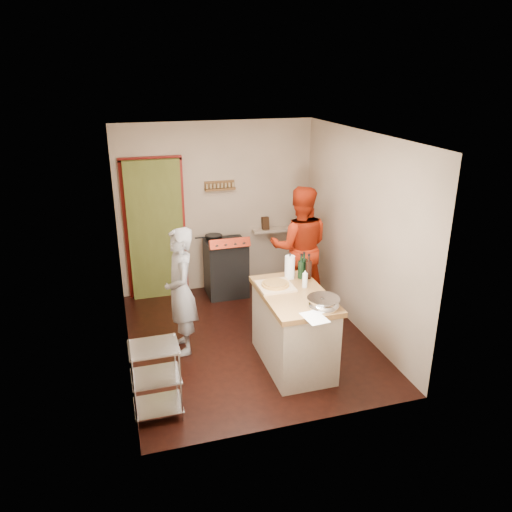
{
  "coord_description": "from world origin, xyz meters",
  "views": [
    {
      "loc": [
        -1.52,
        -5.5,
        3.32
      ],
      "look_at": [
        0.11,
        0.0,
        1.14
      ],
      "focal_mm": 35.0,
      "sensor_mm": 36.0,
      "label": 1
    }
  ],
  "objects_px": {
    "island": "(294,327)",
    "person_stripe": "(181,292)",
    "stove": "(226,267)",
    "person_red": "(300,247)",
    "wire_shelving": "(156,377)"
  },
  "relations": [
    {
      "from": "wire_shelving",
      "to": "island",
      "type": "distance_m",
      "value": 1.71
    },
    {
      "from": "stove",
      "to": "wire_shelving",
      "type": "height_order",
      "value": "stove"
    },
    {
      "from": "wire_shelving",
      "to": "stove",
      "type": "bearing_deg",
      "value": 63.15
    },
    {
      "from": "wire_shelving",
      "to": "person_stripe",
      "type": "relative_size",
      "value": 0.5
    },
    {
      "from": "stove",
      "to": "island",
      "type": "bearing_deg",
      "value": -81.79
    },
    {
      "from": "island",
      "to": "person_stripe",
      "type": "distance_m",
      "value": 1.41
    },
    {
      "from": "stove",
      "to": "wire_shelving",
      "type": "xyz_separation_m",
      "value": [
        -1.33,
        -2.62,
        -0.01
      ]
    },
    {
      "from": "island",
      "to": "wire_shelving",
      "type": "bearing_deg",
      "value": -163.45
    },
    {
      "from": "wire_shelving",
      "to": "island",
      "type": "bearing_deg",
      "value": 16.55
    },
    {
      "from": "stove",
      "to": "person_red",
      "type": "distance_m",
      "value": 1.22
    },
    {
      "from": "stove",
      "to": "wire_shelving",
      "type": "relative_size",
      "value": 1.26
    },
    {
      "from": "person_red",
      "to": "wire_shelving",
      "type": "bearing_deg",
      "value": 58.49
    },
    {
      "from": "stove",
      "to": "person_red",
      "type": "xyz_separation_m",
      "value": [
        0.95,
        -0.63,
        0.44
      ]
    },
    {
      "from": "wire_shelving",
      "to": "person_red",
      "type": "xyz_separation_m",
      "value": [
        2.28,
        1.99,
        0.45
      ]
    },
    {
      "from": "stove",
      "to": "person_stripe",
      "type": "bearing_deg",
      "value": -121.55
    }
  ]
}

